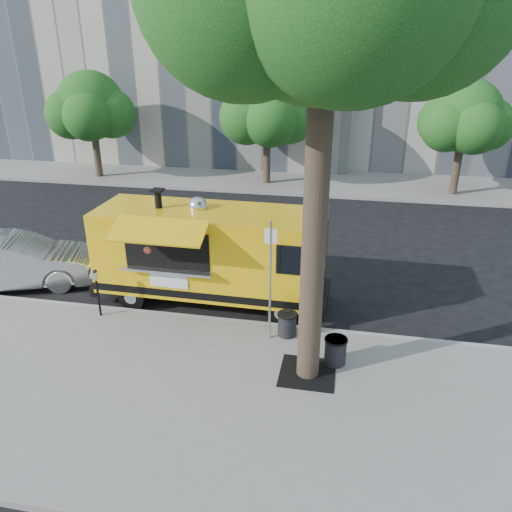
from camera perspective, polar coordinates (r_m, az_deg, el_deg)
The scene contains 14 objects.
ground at distance 14.01m, azimuth -3.69°, elevation -5.75°, with size 120.00×120.00×0.00m, color black.
sidewalk at distance 10.80m, azimuth -9.17°, elevation -15.55°, with size 60.00×6.00×0.15m, color gray.
curb at distance 13.19m, azimuth -4.70°, elevation -7.39°, with size 60.00×0.14×0.16m, color #999993.
far_sidewalk at distance 26.39m, azimuth 3.69°, elevation 8.57°, with size 60.00×5.00×0.15m, color gray.
tree_well at distance 11.22m, azimuth 5.90°, elevation -13.14°, with size 1.20×1.20×0.02m, color black.
far_tree_a at distance 27.66m, azimuth -18.34°, elevation 15.99°, with size 3.42×3.42×5.36m.
far_tree_b at distance 25.05m, azimuth 1.30°, elevation 16.57°, with size 3.60×3.60×5.50m.
far_tree_c at distance 24.87m, azimuth 22.78°, elevation 14.53°, with size 3.24×3.24×5.21m.
sign_post at distance 11.52m, azimuth 1.64°, elevation -2.14°, with size 0.28×0.06×3.00m.
parking_meter at distance 13.49m, azimuth -17.72°, elevation -3.41°, with size 0.11×0.11×1.33m.
food_truck at distance 13.65m, azimuth -5.33°, elevation 0.35°, with size 6.49×3.01×3.18m.
sedan at distance 16.45m, azimuth -25.86°, elevation -0.58°, with size 1.65×4.73×1.56m, color #AEB1B5.
trash_bin_left at distance 12.30m, azimuth 3.58°, elevation -7.71°, with size 0.49×0.49×0.59m.
trash_bin_right at distance 11.43m, azimuth 9.06°, elevation -10.57°, with size 0.52×0.52×0.63m.
Camera 1 is at (3.21, -11.81, 6.82)m, focal length 35.00 mm.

